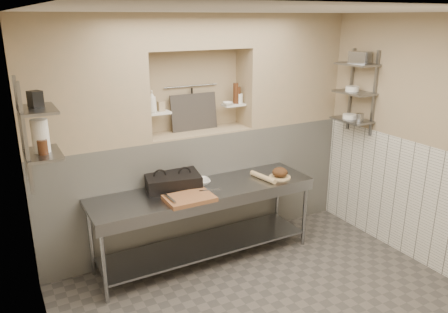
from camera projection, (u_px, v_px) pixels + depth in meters
ceiling at (289, 4)px, 3.43m from camera, size 4.00×3.90×0.10m
wall_left at (34, 228)px, 2.94m from camera, size 0.10×3.90×2.80m
wall_right at (434, 146)px, 4.81m from camera, size 0.10×3.90×2.80m
wall_back at (189, 128)px, 5.55m from camera, size 4.00×0.10×2.80m
backwall_lower at (199, 186)px, 5.55m from camera, size 4.00×0.40×1.40m
alcove_sill at (198, 132)px, 5.34m from camera, size 1.30×0.40×0.02m
backwall_pillar_left at (81, 83)px, 4.52m from camera, size 1.35×0.40×1.40m
backwall_pillar_right at (288, 69)px, 5.73m from camera, size 1.35×0.40×1.40m
backwall_header at (196, 31)px, 4.97m from camera, size 1.30×0.40×0.40m
wainscot_left at (56, 312)px, 3.19m from camera, size 0.02×3.90×1.40m
wainscot_right at (421, 205)px, 5.00m from camera, size 0.02×3.90×1.40m
alcove_shelf_left at (158, 113)px, 5.02m from camera, size 0.28×0.16×0.02m
alcove_shelf_right at (233, 105)px, 5.48m from camera, size 0.28×0.16×0.02m
utensil_rail at (191, 86)px, 5.31m from camera, size 0.70×0.02×0.02m
hanging_steel at (192, 100)px, 5.35m from camera, size 0.02×0.02×0.30m
splash_panel at (194, 112)px, 5.35m from camera, size 0.60×0.08×0.45m
shelf_rail_left_a at (21, 129)px, 3.90m from camera, size 0.03×0.03×0.95m
shelf_rail_left_b at (26, 139)px, 3.57m from camera, size 0.03×0.03×0.95m
wall_shelf_left_lower at (43, 154)px, 3.86m from camera, size 0.30×0.50×0.02m
wall_shelf_left_upper at (37, 109)px, 3.73m from camera, size 0.30×0.50×0.03m
shelf_rail_right_a at (351, 90)px, 5.68m from camera, size 0.03×0.03×1.05m
shelf_rail_right_b at (374, 94)px, 5.35m from camera, size 0.03×0.03×1.05m
wall_shelf_right_lower at (352, 120)px, 5.56m from camera, size 0.30×0.50×0.02m
wall_shelf_right_mid at (354, 93)px, 5.45m from camera, size 0.30×0.50×0.02m
wall_shelf_right_upper at (357, 64)px, 5.35m from camera, size 0.30×0.50×0.03m
prep_table at (205, 210)px, 5.01m from camera, size 2.60×0.70×0.90m
panini_press at (173, 181)px, 4.94m from camera, size 0.67×0.54×0.16m
cutting_board at (189, 198)px, 4.62m from camera, size 0.51×0.36×0.05m
knife_blade at (210, 190)px, 4.78m from camera, size 0.24×0.08×0.01m
tongs at (170, 198)px, 4.53m from camera, size 0.04×0.27×0.02m
mixing_bowl at (200, 182)px, 5.06m from camera, size 0.27×0.27×0.06m
rolling_pin at (263, 177)px, 5.20m from camera, size 0.13×0.41×0.06m
bread_board at (280, 177)px, 5.27m from camera, size 0.26×0.26×0.02m
bread_loaf at (280, 172)px, 5.25m from camera, size 0.19×0.19×0.11m
bottle_soap at (152, 102)px, 4.92m from camera, size 0.13×0.13×0.26m
jar_alcove at (161, 106)px, 5.04m from camera, size 0.07×0.07×0.11m
bowl_alcove at (228, 104)px, 5.39m from camera, size 0.13×0.13×0.04m
condiment_a at (238, 95)px, 5.46m from camera, size 0.06×0.06×0.21m
condiment_b at (236, 93)px, 5.45m from camera, size 0.06×0.06×0.26m
condiment_c at (240, 99)px, 5.47m from camera, size 0.07×0.07×0.12m
jug_left at (40, 136)px, 3.83m from camera, size 0.15×0.15×0.29m
jar_left at (43, 147)px, 3.79m from camera, size 0.09×0.09×0.13m
box_left_upper at (35, 99)px, 3.74m from camera, size 0.13×0.13×0.14m
bowl_right at (350, 116)px, 5.58m from camera, size 0.18×0.18×0.05m
canister_right at (360, 117)px, 5.43m from camera, size 0.10×0.10×0.10m
bowl_right_mid at (352, 89)px, 5.47m from camera, size 0.17×0.17×0.06m
basket_right at (360, 57)px, 5.29m from camera, size 0.24×0.27×0.14m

